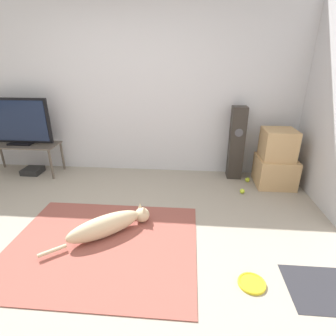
{
  "coord_description": "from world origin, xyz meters",
  "views": [
    {
      "loc": [
        0.94,
        -1.92,
        1.71
      ],
      "look_at": [
        0.69,
        1.08,
        0.45
      ],
      "focal_mm": 28.0,
      "sensor_mm": 36.0,
      "label": 1
    }
  ],
  "objects_px": {
    "cardboard_box_lower": "(275,171)",
    "frisbee": "(252,283)",
    "tv": "(17,122)",
    "cardboard_box_upper": "(278,144)",
    "dog": "(109,225)",
    "floor_speaker": "(236,143)",
    "tennis_ball_by_boxes": "(247,180)",
    "tennis_ball_near_speaker": "(242,191)",
    "tv_stand": "(23,148)",
    "game_console": "(33,171)"
  },
  "relations": [
    {
      "from": "dog",
      "to": "tv",
      "type": "distance_m",
      "value": 2.43
    },
    {
      "from": "tv_stand",
      "to": "floor_speaker",
      "type": "bearing_deg",
      "value": 2.25
    },
    {
      "from": "cardboard_box_lower",
      "to": "tennis_ball_by_boxes",
      "type": "relative_size",
      "value": 7.93
    },
    {
      "from": "dog",
      "to": "cardboard_box_lower",
      "type": "distance_m",
      "value": 2.47
    },
    {
      "from": "tennis_ball_by_boxes",
      "to": "tv",
      "type": "bearing_deg",
      "value": 179.2
    },
    {
      "from": "dog",
      "to": "frisbee",
      "type": "relative_size",
      "value": 4.08
    },
    {
      "from": "cardboard_box_upper",
      "to": "floor_speaker",
      "type": "xyz_separation_m",
      "value": [
        -0.53,
        0.22,
        -0.07
      ]
    },
    {
      "from": "tennis_ball_by_boxes",
      "to": "floor_speaker",
      "type": "bearing_deg",
      "value": 136.72
    },
    {
      "from": "tennis_ball_near_speaker",
      "to": "dog",
      "type": "bearing_deg",
      "value": -145.95
    },
    {
      "from": "floor_speaker",
      "to": "tv_stand",
      "type": "xyz_separation_m",
      "value": [
        -3.29,
        -0.13,
        -0.12
      ]
    },
    {
      "from": "tv",
      "to": "tennis_ball_by_boxes",
      "type": "height_order",
      "value": "tv"
    },
    {
      "from": "dog",
      "to": "tennis_ball_by_boxes",
      "type": "height_order",
      "value": "dog"
    },
    {
      "from": "cardboard_box_upper",
      "to": "floor_speaker",
      "type": "height_order",
      "value": "floor_speaker"
    },
    {
      "from": "frisbee",
      "to": "tennis_ball_by_boxes",
      "type": "height_order",
      "value": "tennis_ball_by_boxes"
    },
    {
      "from": "tv_stand",
      "to": "tennis_ball_by_boxes",
      "type": "xyz_separation_m",
      "value": [
        3.48,
        -0.05,
        -0.39
      ]
    },
    {
      "from": "frisbee",
      "to": "tennis_ball_near_speaker",
      "type": "relative_size",
      "value": 3.46
    },
    {
      "from": "floor_speaker",
      "to": "tennis_ball_by_boxes",
      "type": "distance_m",
      "value": 0.57
    },
    {
      "from": "floor_speaker",
      "to": "tennis_ball_by_boxes",
      "type": "xyz_separation_m",
      "value": [
        0.19,
        -0.17,
        -0.51
      ]
    },
    {
      "from": "tennis_ball_by_boxes",
      "to": "dog",
      "type": "bearing_deg",
      "value": -139.79
    },
    {
      "from": "tv_stand",
      "to": "game_console",
      "type": "distance_m",
      "value": 0.4
    },
    {
      "from": "dog",
      "to": "cardboard_box_upper",
      "type": "bearing_deg",
      "value": 34.21
    },
    {
      "from": "cardboard_box_lower",
      "to": "tv",
      "type": "bearing_deg",
      "value": 178.59
    },
    {
      "from": "dog",
      "to": "game_console",
      "type": "bearing_deg",
      "value": 139.39
    },
    {
      "from": "frisbee",
      "to": "tv",
      "type": "relative_size",
      "value": 0.22
    },
    {
      "from": "floor_speaker",
      "to": "game_console",
      "type": "xyz_separation_m",
      "value": [
        -3.2,
        -0.14,
        -0.5
      ]
    },
    {
      "from": "cardboard_box_upper",
      "to": "game_console",
      "type": "relative_size",
      "value": 1.53
    },
    {
      "from": "cardboard_box_upper",
      "to": "tv_stand",
      "type": "relative_size",
      "value": 0.39
    },
    {
      "from": "cardboard_box_upper",
      "to": "tv",
      "type": "xyz_separation_m",
      "value": [
        -3.82,
        0.09,
        0.22
      ]
    },
    {
      "from": "tv_stand",
      "to": "tv",
      "type": "height_order",
      "value": "tv"
    },
    {
      "from": "cardboard_box_upper",
      "to": "tv",
      "type": "bearing_deg",
      "value": 178.58
    },
    {
      "from": "cardboard_box_upper",
      "to": "tennis_ball_by_boxes",
      "type": "bearing_deg",
      "value": 172.3
    },
    {
      "from": "frisbee",
      "to": "game_console",
      "type": "xyz_separation_m",
      "value": [
        -3.04,
        2.01,
        0.03
      ]
    },
    {
      "from": "cardboard_box_lower",
      "to": "frisbee",
      "type": "bearing_deg",
      "value": -109.91
    },
    {
      "from": "tennis_ball_near_speaker",
      "to": "cardboard_box_lower",
      "type": "bearing_deg",
      "value": 33.77
    },
    {
      "from": "cardboard_box_lower",
      "to": "tennis_ball_near_speaker",
      "type": "bearing_deg",
      "value": -146.23
    },
    {
      "from": "frisbee",
      "to": "tennis_ball_near_speaker",
      "type": "height_order",
      "value": "tennis_ball_near_speaker"
    },
    {
      "from": "tv_stand",
      "to": "tennis_ball_near_speaker",
      "type": "bearing_deg",
      "value": -7.3
    },
    {
      "from": "cardboard_box_lower",
      "to": "tennis_ball_by_boxes",
      "type": "xyz_separation_m",
      "value": [
        -0.36,
        0.05,
        -0.17
      ]
    },
    {
      "from": "cardboard_box_lower",
      "to": "game_console",
      "type": "height_order",
      "value": "cardboard_box_lower"
    },
    {
      "from": "dog",
      "to": "cardboard_box_upper",
      "type": "relative_size",
      "value": 2.16
    },
    {
      "from": "dog",
      "to": "tennis_ball_by_boxes",
      "type": "xyz_separation_m",
      "value": [
        1.69,
        1.43,
        -0.09
      ]
    },
    {
      "from": "tennis_ball_near_speaker",
      "to": "tennis_ball_by_boxes",
      "type": "bearing_deg",
      "value": 69.6
    },
    {
      "from": "dog",
      "to": "frisbee",
      "type": "distance_m",
      "value": 1.46
    },
    {
      "from": "cardboard_box_lower",
      "to": "game_console",
      "type": "distance_m",
      "value": 3.75
    },
    {
      "from": "tv_stand",
      "to": "tennis_ball_by_boxes",
      "type": "height_order",
      "value": "tv_stand"
    },
    {
      "from": "tennis_ball_near_speaker",
      "to": "game_console",
      "type": "height_order",
      "value": "game_console"
    },
    {
      "from": "frisbee",
      "to": "tennis_ball_by_boxes",
      "type": "xyz_separation_m",
      "value": [
        0.34,
        1.97,
        0.02
      ]
    },
    {
      "from": "tennis_ball_near_speaker",
      "to": "tv_stand",
      "type": "bearing_deg",
      "value": 172.7
    },
    {
      "from": "frisbee",
      "to": "floor_speaker",
      "type": "height_order",
      "value": "floor_speaker"
    },
    {
      "from": "frisbee",
      "to": "game_console",
      "type": "distance_m",
      "value": 3.65
    }
  ]
}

